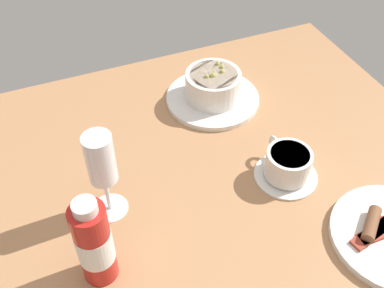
{
  "coord_description": "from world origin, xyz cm",
  "views": [
    {
      "loc": [
        20.96,
        54.3,
        67.83
      ],
      "look_at": [
        -3.07,
        -4.41,
        5.08
      ],
      "focal_mm": 43.04,
      "sensor_mm": 36.0,
      "label": 1
    }
  ],
  "objects_px": {
    "coffee_cup": "(287,165)",
    "sauce_bottle_red": "(94,243)",
    "wine_glass": "(101,163)",
    "porridge_bowl": "(213,89)"
  },
  "relations": [
    {
      "from": "coffee_cup",
      "to": "sauce_bottle_red",
      "type": "relative_size",
      "value": 0.74
    },
    {
      "from": "sauce_bottle_red",
      "to": "wine_glass",
      "type": "bearing_deg",
      "value": -111.16
    },
    {
      "from": "coffee_cup",
      "to": "sauce_bottle_red",
      "type": "height_order",
      "value": "sauce_bottle_red"
    },
    {
      "from": "porridge_bowl",
      "to": "coffee_cup",
      "type": "bearing_deg",
      "value": 97.9
    },
    {
      "from": "coffee_cup",
      "to": "sauce_bottle_red",
      "type": "bearing_deg",
      "value": 10.01
    },
    {
      "from": "porridge_bowl",
      "to": "coffee_cup",
      "type": "relative_size",
      "value": 1.6
    },
    {
      "from": "porridge_bowl",
      "to": "wine_glass",
      "type": "height_order",
      "value": "wine_glass"
    },
    {
      "from": "porridge_bowl",
      "to": "coffee_cup",
      "type": "height_order",
      "value": "porridge_bowl"
    },
    {
      "from": "wine_glass",
      "to": "sauce_bottle_red",
      "type": "distance_m",
      "value": 0.14
    },
    {
      "from": "porridge_bowl",
      "to": "coffee_cup",
      "type": "xyz_separation_m",
      "value": [
        -0.04,
        0.27,
        -0.0
      ]
    }
  ]
}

